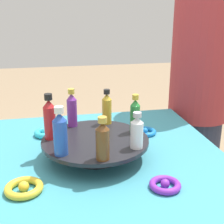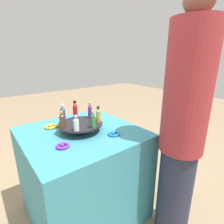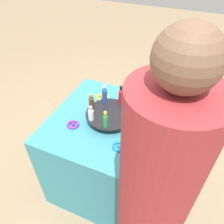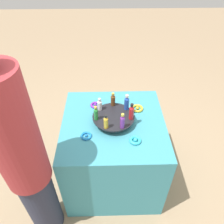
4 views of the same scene
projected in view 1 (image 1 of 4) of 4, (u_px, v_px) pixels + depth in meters
name	position (u px, v px, depth m)	size (l,w,h in m)	color
display_stand	(95.00, 144.00, 1.02)	(0.35, 0.35, 0.07)	black
bottle_blue	(60.00, 133.00, 0.89)	(0.04, 0.04, 0.15)	#234CAD
bottle_brown	(103.00, 140.00, 0.86)	(0.04, 0.04, 0.13)	brown
bottle_clear	(137.00, 132.00, 0.94)	(0.04, 0.04, 0.11)	silver
bottle_green	(135.00, 115.00, 1.05)	(0.03, 0.03, 0.13)	#288438
bottle_gold	(107.00, 108.00, 1.13)	(0.03, 0.03, 0.13)	gold
bottle_purple	(72.00, 109.00, 1.11)	(0.04, 0.04, 0.14)	#702D93
bottle_red	(50.00, 118.00, 1.00)	(0.04, 0.04, 0.15)	#B21E23
ribbon_bow_teal	(46.00, 133.00, 1.21)	(0.09, 0.09, 0.03)	#2DB7CC
ribbon_bow_gold	(24.00, 188.00, 0.84)	(0.10, 0.10, 0.03)	gold
ribbon_bow_purple	(165.00, 185.00, 0.86)	(0.09, 0.09, 0.03)	purple
ribbon_bow_blue	(145.00, 132.00, 1.23)	(0.09, 0.09, 0.02)	blue
person_figure	(200.00, 88.00, 1.55)	(0.30, 0.30, 1.76)	#282D42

